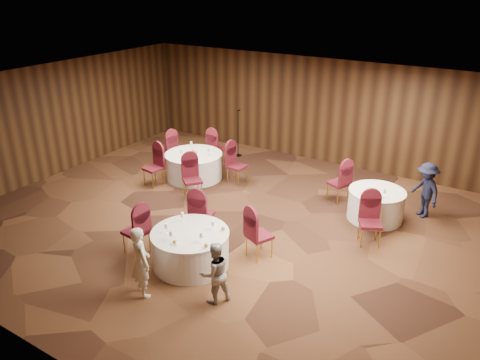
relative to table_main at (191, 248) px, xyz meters
The scene contains 15 objects.
ground 1.89m from the table_main, 99.12° to the left, with size 12.00×12.00×0.00m, color black.
room_shell 2.44m from the table_main, 99.12° to the left, with size 12.00×12.00×12.00m.
table_main is the anchor object (origin of this frame).
table_left 4.47m from the table_main, 126.34° to the left, with size 1.65×1.65×0.74m.
table_right 4.68m from the table_main, 56.68° to the left, with size 1.33×1.33×0.74m.
chairs_main 0.68m from the table_main, 112.12° to the left, with size 2.92×1.95×1.00m.
chairs_left 4.44m from the table_main, 126.41° to the left, with size 3.07×2.99×1.00m.
chairs_right 4.14m from the table_main, 59.06° to the left, with size 2.06×2.37×1.00m.
tabletop_main 0.50m from the table_main, 29.65° to the right, with size 1.11×1.06×0.22m.
tabletop_left 4.49m from the table_main, 126.27° to the left, with size 0.84×0.81×0.22m.
tabletop_right 4.61m from the table_main, 52.36° to the left, with size 0.08×0.08×0.22m.
mic_stand 6.34m from the table_main, 113.55° to the left, with size 0.24×0.24×1.54m.
woman_a 1.29m from the table_main, 97.17° to the right, with size 0.51×0.33×1.40m, color silver.
woman_b 1.31m from the table_main, 32.72° to the right, with size 0.58×0.45×1.19m, color #A9A9AE.
man_c 5.85m from the table_main, 53.04° to the left, with size 0.89×0.51×1.38m, color black.
Camera 1 is at (5.42, -8.14, 5.42)m, focal length 35.00 mm.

